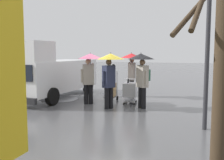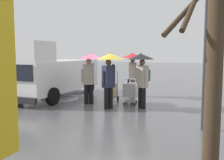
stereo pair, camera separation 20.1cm
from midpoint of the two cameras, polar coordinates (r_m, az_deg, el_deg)
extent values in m
plane|color=#5B5B5E|center=(11.03, 2.07, -5.11)|extent=(90.00, 90.00, 0.00)
cylinder|color=#999BA0|center=(13.59, 1.04, -2.96)|extent=(1.83, 1.83, 0.01)
cylinder|color=#ADAFB5|center=(12.29, -12.23, -4.06)|extent=(1.79, 1.79, 0.01)
cylinder|color=silver|center=(14.56, -9.53, -2.43)|extent=(2.62, 2.62, 0.01)
cube|color=white|center=(12.62, -13.11, 1.02)|extent=(2.10, 5.25, 1.40)
cube|color=white|center=(11.06, -18.89, 5.96)|extent=(1.88, 1.45, 0.84)
cube|color=black|center=(10.55, -21.27, 1.51)|extent=(1.66, 0.11, 0.63)
cube|color=#232326|center=(10.65, -21.20, -4.15)|extent=(1.96, 0.21, 0.24)
cylinder|color=black|center=(10.83, -13.61, -3.55)|extent=(0.26, 0.73, 0.72)
cylinder|color=black|center=(12.06, -21.25, -2.82)|extent=(0.26, 0.73, 0.72)
cylinder|color=black|center=(13.56, -5.74, -1.48)|extent=(0.26, 0.73, 0.72)
cylinder|color=black|center=(14.56, -12.61, -1.08)|extent=(0.26, 0.73, 0.72)
cube|color=#B2B2B7|center=(10.80, 3.50, -2.13)|extent=(0.62, 0.83, 0.56)
cube|color=#B2B2B7|center=(10.88, 3.48, -4.52)|extent=(0.56, 0.74, 0.04)
cylinder|color=#B2B2B7|center=(11.17, 3.82, 0.21)|extent=(0.58, 0.12, 0.04)
sphere|color=black|center=(10.57, 4.36, -5.34)|extent=(0.10, 0.10, 0.10)
sphere|color=black|center=(10.63, 2.13, -5.26)|extent=(0.10, 0.10, 0.10)
sphere|color=black|center=(11.16, 4.77, -4.73)|extent=(0.10, 0.10, 0.10)
sphere|color=black|center=(11.22, 2.65, -4.66)|extent=(0.10, 0.10, 0.10)
cylinder|color=black|center=(10.70, 3.00, -1.66)|extent=(0.11, 0.29, 0.69)
cube|color=#515156|center=(11.33, -0.86, -3.70)|extent=(0.53, 0.64, 0.03)
cylinder|color=#515156|center=(11.48, 0.60, -0.79)|extent=(0.04, 0.04, 1.10)
cylinder|color=#515156|center=(11.60, -1.50, -0.72)|extent=(0.04, 0.04, 1.10)
cylinder|color=black|center=(11.58, 0.70, -4.07)|extent=(0.07, 0.20, 0.20)
cylinder|color=black|center=(11.70, -1.59, -3.96)|extent=(0.07, 0.20, 0.20)
cube|color=tan|center=(11.31, -0.86, -2.88)|extent=(0.42, 0.61, 0.30)
cube|color=#A37F51|center=(11.27, -0.86, -1.44)|extent=(0.45, 0.53, 0.28)
cylinder|color=black|center=(9.79, -1.75, -4.10)|extent=(0.18, 0.18, 0.82)
cylinder|color=black|center=(9.92, -0.86, -3.97)|extent=(0.18, 0.18, 0.82)
cube|color=#282D47|center=(9.74, -1.32, 0.78)|extent=(0.46, 0.52, 0.84)
sphere|color=brown|center=(9.71, -1.32, 3.95)|extent=(0.22, 0.22, 0.22)
cylinder|color=#282D47|center=(9.58, -2.50, 0.38)|extent=(0.10, 0.10, 0.55)
cylinder|color=#282D47|center=(9.86, -0.59, 2.12)|extent=(0.31, 0.23, 0.50)
cylinder|color=#333338|center=(9.78, -0.87, 3.03)|extent=(0.02, 0.02, 0.86)
cone|color=yellow|center=(9.77, -0.88, 5.26)|extent=(1.04, 1.04, 0.22)
sphere|color=#333338|center=(9.77, -0.88, 6.02)|extent=(0.04, 0.04, 0.04)
cylinder|color=black|center=(10.79, -6.31, -3.18)|extent=(0.18, 0.18, 0.82)
cylinder|color=black|center=(10.81, -5.25, -3.15)|extent=(0.18, 0.18, 0.82)
cube|color=#B2A899|center=(10.70, -5.83, 1.23)|extent=(0.52, 0.47, 0.84)
sphere|color=tan|center=(10.67, -5.86, 4.12)|extent=(0.22, 0.22, 0.22)
cylinder|color=#B2A899|center=(10.68, -7.21, 0.93)|extent=(0.10, 0.10, 0.55)
cylinder|color=#B2A899|center=(10.72, -4.90, 2.42)|extent=(0.25, 0.31, 0.50)
cylinder|color=#333338|center=(10.69, -5.32, 3.27)|extent=(0.02, 0.02, 0.86)
cone|color=#E0668E|center=(10.67, -5.34, 5.30)|extent=(1.04, 1.04, 0.22)
sphere|color=#333338|center=(10.67, -5.34, 6.00)|extent=(0.04, 0.04, 0.04)
cylinder|color=black|center=(9.92, 6.45, -4.00)|extent=(0.18, 0.18, 0.82)
cylinder|color=black|center=(10.08, 5.76, -3.83)|extent=(0.18, 0.18, 0.82)
cube|color=#B2A899|center=(9.89, 6.15, 0.82)|extent=(0.52, 0.50, 0.84)
sphere|color=#8C6647|center=(9.86, 6.19, 3.95)|extent=(0.22, 0.22, 0.22)
cylinder|color=#B2A899|center=(9.69, 7.07, 0.41)|extent=(0.10, 0.10, 0.55)
cylinder|color=#B2A899|center=(10.01, 5.46, 2.16)|extent=(0.27, 0.30, 0.50)
cylinder|color=#333338|center=(9.95, 5.83, 3.05)|extent=(0.02, 0.02, 0.86)
cone|color=black|center=(9.93, 5.86, 5.24)|extent=(1.04, 1.04, 0.22)
sphere|color=#333338|center=(9.93, 5.87, 5.99)|extent=(0.04, 0.04, 0.04)
cube|color=#33664C|center=(10.01, 7.07, 1.10)|extent=(0.33, 0.31, 0.44)
cylinder|color=black|center=(12.65, 4.02, -1.78)|extent=(0.18, 0.18, 0.82)
cylinder|color=black|center=(12.46, 3.82, -1.91)|extent=(0.18, 0.18, 0.82)
cube|color=slate|center=(12.47, 3.95, 1.93)|extent=(0.31, 0.46, 0.84)
sphere|color=#8C6647|center=(12.44, 3.97, 4.42)|extent=(0.22, 0.22, 0.22)
cylinder|color=slate|center=(12.73, 4.20, 1.79)|extent=(0.10, 0.10, 0.55)
cylinder|color=slate|center=(12.28, 3.87, 2.90)|extent=(0.31, 0.12, 0.50)
cylinder|color=#333338|center=(12.35, 3.86, 3.66)|extent=(0.02, 0.02, 0.86)
cone|color=red|center=(12.34, 3.88, 5.42)|extent=(1.04, 1.04, 0.22)
sphere|color=#333338|center=(12.34, 3.88, 6.03)|extent=(0.04, 0.04, 0.04)
cylinder|color=#423323|center=(4.00, 21.91, 1.92)|extent=(0.24, 0.24, 3.77)
cylinder|color=#423323|center=(4.30, 16.19, 14.35)|extent=(0.60, 0.97, 0.84)
cylinder|color=#423323|center=(4.10, 17.06, 13.99)|extent=(0.21, 0.80, 0.64)
cylinder|color=#2D2D33|center=(7.45, 19.56, 3.10)|extent=(0.12, 0.12, 3.60)
camera|label=1|loc=(0.10, -90.56, -0.06)|focal=41.24mm
camera|label=2|loc=(0.10, 89.44, 0.06)|focal=41.24mm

